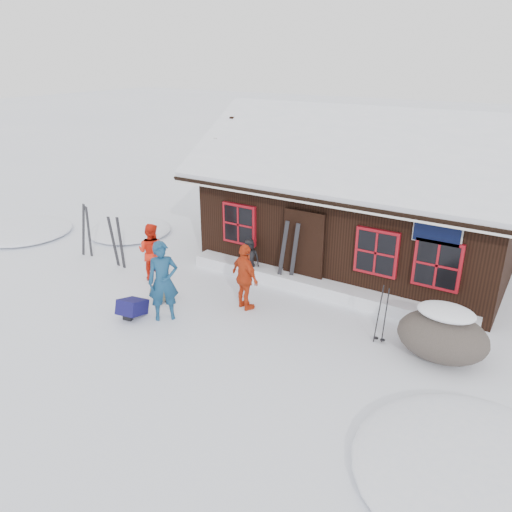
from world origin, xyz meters
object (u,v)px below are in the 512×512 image
object	(u,v)px
ski_pair_left	(86,232)
ski_poles	(382,316)
skier_orange_right	(245,277)
backpack_olive	(163,295)
backpack_blue	(133,310)
boulder	(443,335)
skier_orange_left	(152,252)
skier_crouched	(249,258)
skier_teal	(163,281)

from	to	relation	value
ski_pair_left	ski_poles	size ratio (longest dim) A/B	1.23
skier_orange_right	ski_pair_left	bearing A→B (deg)	19.82
backpack_olive	backpack_blue	bearing A→B (deg)	-74.68
ski_poles	boulder	bearing A→B (deg)	4.07
skier_orange_left	backpack_olive	bearing A→B (deg)	127.52
skier_crouched	backpack_blue	world-z (taller)	skier_crouched
skier_orange_left	ski_poles	world-z (taller)	skier_orange_left
skier_orange_left	ski_poles	distance (m)	6.29
ski_poles	backpack_olive	xyz separation A→B (m)	(-5.20, -0.99, -0.51)
backpack_blue	backpack_olive	bearing A→B (deg)	78.44
skier_orange_left	ski_pair_left	distance (m)	2.78
backpack_olive	skier_crouched	bearing A→B (deg)	81.82
backpack_blue	ski_pair_left	bearing A→B (deg)	142.32
boulder	skier_teal	bearing A→B (deg)	-163.49
skier_orange_left	skier_orange_right	distance (m)	3.04
boulder	backpack_olive	world-z (taller)	boulder
skier_teal	backpack_olive	xyz separation A→B (m)	(-0.66, 0.63, -0.81)
ski_pair_left	backpack_blue	bearing A→B (deg)	-21.66
skier_orange_right	backpack_blue	bearing A→B (deg)	63.74
boulder	ski_poles	bearing A→B (deg)	-175.93
skier_teal	boulder	bearing A→B (deg)	-28.95
boulder	skier_crouched	bearing A→B (deg)	167.09
skier_orange_left	ski_poles	xyz separation A→B (m)	(6.29, 0.16, -0.15)
skier_teal	backpack_blue	size ratio (longest dim) A/B	2.95
boulder	backpack_blue	size ratio (longest dim) A/B	2.79
skier_crouched	ski_pair_left	size ratio (longest dim) A/B	0.66
ski_pair_left	skier_crouched	bearing A→B (deg)	20.71
skier_orange_right	ski_pair_left	world-z (taller)	skier_orange_right
skier_orange_right	backpack_blue	size ratio (longest dim) A/B	2.56
skier_teal	ski_pair_left	bearing A→B (deg)	114.70
skier_orange_left	backpack_olive	size ratio (longest dim) A/B	3.18
skier_teal	skier_orange_left	world-z (taller)	skier_teal
skier_orange_right	ski_poles	xyz separation A→B (m)	(3.25, 0.24, -0.18)
skier_crouched	backpack_blue	size ratio (longest dim) A/B	1.74
skier_orange_left	boulder	xyz separation A→B (m)	(7.51, 0.25, -0.26)
ski_pair_left	ski_poles	xyz separation A→B (m)	(9.06, -0.01, -0.15)
skier_orange_right	backpack_olive	bearing A→B (deg)	43.39
backpack_olive	skier_teal	bearing A→B (deg)	-27.02
skier_orange_left	skier_crouched	world-z (taller)	skier_orange_left
backpack_olive	boulder	bearing A→B (deg)	26.25
skier_crouched	ski_poles	distance (m)	4.34
boulder	ski_pair_left	size ratio (longest dim) A/B	1.06
skier_orange_left	skier_crouched	size ratio (longest dim) A/B	1.42
skier_orange_left	boulder	distance (m)	7.52
ski_pair_left	ski_poles	bearing A→B (deg)	5.80
backpack_blue	backpack_olive	size ratio (longest dim) A/B	1.29
skier_orange_left	ski_poles	bearing A→B (deg)	166.55
boulder	skier_orange_left	bearing A→B (deg)	-178.11
skier_orange_left	boulder	size ratio (longest dim) A/B	0.89
ski_poles	backpack_blue	bearing A→B (deg)	-159.17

